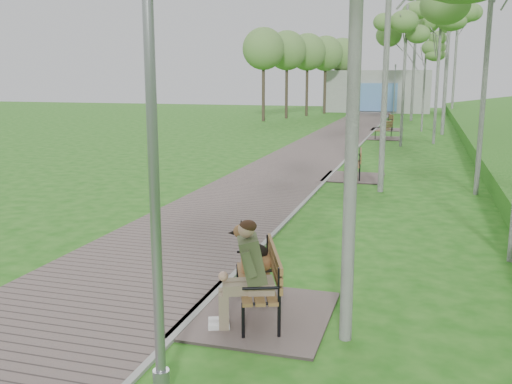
# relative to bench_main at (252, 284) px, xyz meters

# --- Properties ---
(ground) EXTENTS (120.00, 120.00, 0.00)m
(ground) POSITION_rel_bench_main_xyz_m (-0.79, -0.51, -0.51)
(ground) COLOR #1E6413
(ground) RESTS_ON ground
(walkway) EXTENTS (3.50, 67.00, 0.04)m
(walkway) POSITION_rel_bench_main_xyz_m (-2.54, 20.99, -0.49)
(walkway) COLOR #705F5A
(walkway) RESTS_ON ground
(kerb) EXTENTS (0.10, 67.00, 0.05)m
(kerb) POSITION_rel_bench_main_xyz_m (-0.79, 20.99, -0.48)
(kerb) COLOR #999993
(kerb) RESTS_ON ground
(building_north) EXTENTS (10.00, 5.20, 4.00)m
(building_north) POSITION_rel_bench_main_xyz_m (-2.29, 50.46, 1.49)
(building_north) COLOR #9E9E99
(building_north) RESTS_ON ground
(bench_main) EXTENTS (2.04, 2.27, 1.78)m
(bench_main) POSITION_rel_bench_main_xyz_m (0.00, 0.00, 0.00)
(bench_main) COLOR #705F5A
(bench_main) RESTS_ON ground
(bench_second) EXTENTS (1.98, 2.20, 1.22)m
(bench_second) POSITION_rel_bench_main_xyz_m (-0.01, 12.06, -0.28)
(bench_second) COLOR #705F5A
(bench_second) RESTS_ON ground
(bench_third) EXTENTS (1.96, 2.17, 1.20)m
(bench_third) POSITION_rel_bench_main_xyz_m (0.10, 25.22, -0.28)
(bench_third) COLOR #705F5A
(bench_third) RESTS_ON ground
(bench_far) EXTENTS (2.03, 2.25, 1.24)m
(bench_far) POSITION_rel_bench_main_xyz_m (-0.08, 30.75, -0.27)
(bench_far) COLOR #705F5A
(bench_far) RESTS_ON ground
(lamp_post_near) EXTENTS (0.19, 0.19, 4.81)m
(lamp_post_near) POSITION_rel_bench_main_xyz_m (-0.36, -2.25, 1.74)
(lamp_post_near) COLOR gray
(lamp_post_near) RESTS_ON ground
(lamp_post_second) EXTENTS (0.17, 0.17, 4.41)m
(lamp_post_second) POSITION_rel_bench_main_xyz_m (-0.36, 14.32, 1.56)
(lamp_post_second) COLOR gray
(lamp_post_second) RESTS_ON ground
(lamp_post_third) EXTENTS (0.17, 0.17, 4.45)m
(lamp_post_third) POSITION_rel_bench_main_xyz_m (-0.43, 34.88, 1.57)
(lamp_post_third) COLOR gray
(lamp_post_third) RESTS_ON ground
(lamp_post_far) EXTENTS (0.17, 0.17, 4.50)m
(lamp_post_far) POSITION_rel_bench_main_xyz_m (-0.54, 47.04, 1.60)
(lamp_post_far) COLOR gray
(lamp_post_far) RESTS_ON ground
(pedestrian_near) EXTENTS (0.67, 0.57, 1.55)m
(pedestrian_near) POSITION_rel_bench_main_xyz_m (-2.14, 27.61, 0.27)
(pedestrian_near) COLOR silver
(pedestrian_near) RESTS_ON ground
(pedestrian_far) EXTENTS (0.85, 0.68, 1.66)m
(pedestrian_far) POSITION_rel_bench_main_xyz_m (-3.44, 40.54, 0.33)
(pedestrian_far) COLOR gray
(pedestrian_far) RESTS_ON ground
(birch_mid_c) EXTENTS (2.44, 2.44, 7.07)m
(birch_mid_c) POSITION_rel_bench_main_xyz_m (1.19, 21.78, 5.04)
(birch_mid_c) COLOR silver
(birch_mid_c) RESTS_ON ground
(birch_far_a) EXTENTS (2.38, 2.38, 8.16)m
(birch_far_a) POSITION_rel_bench_main_xyz_m (2.78, 23.37, 5.90)
(birch_far_a) COLOR silver
(birch_far_a) RESTS_ON ground
(birch_far_b) EXTENTS (2.22, 2.22, 6.64)m
(birch_far_b) POSITION_rel_bench_main_xyz_m (2.12, 30.34, 4.71)
(birch_far_b) COLOR silver
(birch_far_b) RESTS_ON ground
(birch_distant_a) EXTENTS (2.90, 2.90, 11.30)m
(birch_distant_a) POSITION_rel_bench_main_xyz_m (1.24, 39.33, 8.37)
(birch_distant_a) COLOR silver
(birch_distant_a) RESTS_ON ground
(birch_distant_b) EXTENTS (2.68, 2.68, 10.79)m
(birch_distant_b) POSITION_rel_bench_main_xyz_m (4.43, 43.44, 7.96)
(birch_distant_b) COLOR silver
(birch_distant_b) RESTS_ON ground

